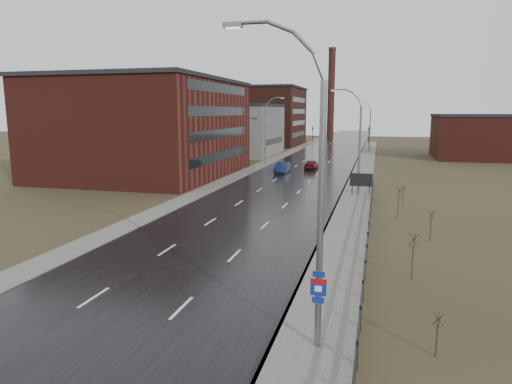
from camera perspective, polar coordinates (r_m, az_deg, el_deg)
The scene contains 25 objects.
ground at distance 19.84m, azimuth -20.68°, elevation -17.45°, with size 320.00×320.00×0.00m, color #2D2819.
road at distance 75.42m, azimuth 6.73°, elevation 3.16°, with size 14.00×300.00×0.06m, color black.
sidewalk_right at distance 49.95m, azimuth 12.33°, elevation -0.42°, with size 3.20×180.00×0.18m, color #595651.
curb_right at distance 50.04m, azimuth 10.60°, elevation -0.35°, with size 0.16×180.00×0.18m, color slate.
sidewalk_left at distance 77.00m, azimuth 0.67°, elevation 3.39°, with size 2.40×260.00×0.12m, color #595651.
warehouse_near at distance 67.11m, azimuth -13.33°, elevation 7.89°, with size 22.44×28.56×13.50m.
warehouse_mid at distance 96.55m, azimuth -2.34°, elevation 7.82°, with size 16.32×20.40×10.50m.
warehouse_far at distance 126.69m, azimuth -0.45°, elevation 9.48°, with size 26.52×24.48×15.50m.
building_right at distance 98.21m, azimuth 26.64°, elevation 6.23°, with size 18.36×16.32×8.50m.
smokestack at distance 165.10m, azimuth 9.37°, elevation 12.16°, with size 2.70×2.70×30.70m.
streetlight_main at distance 16.52m, azimuth 7.01°, elevation -0.10°, with size 3.91×0.29×12.11m.
streetlight_right_mid at distance 50.26m, azimuth 12.52°, elevation 6.24°, with size 3.36×0.28×11.35m.
streetlight_left at distance 78.37m, azimuth 1.40°, elevation 7.74°, with size 3.36×0.28×11.35m.
streetlight_right_far at distance 104.19m, azimuth 13.90°, elevation 8.02°, with size 3.36×0.28×11.35m.
guardrail at distance 33.46m, azimuth 13.88°, elevation -4.52°, with size 0.10×53.05×1.10m.
shrub_b at distance 18.74m, azimuth 21.72°, elevation -16.11°, with size 0.42×0.44×1.72m.
shrub_c at distance 25.95m, azimuth 19.02°, elevation -7.47°, with size 0.62×0.65×2.61m.
shrub_d at distance 33.98m, azimuth 21.03°, elevation -3.88°, with size 0.52×0.55×2.20m.
shrub_e at distance 40.08m, azimuth 17.39°, elevation -1.16°, with size 0.66×0.70×2.80m.
shrub_f at distance 46.73m, azimuth 17.91°, elevation -0.28°, with size 0.44×0.47×1.85m.
billboard at distance 50.08m, azimuth 13.00°, elevation 1.41°, with size 2.37×0.17×2.45m.
traffic_light_left at distance 135.48m, azimuth 7.11°, elevation 8.10°, with size 0.58×2.73×5.30m.
traffic_light_right at distance 134.22m, azimuth 13.95°, elevation 7.87°, with size 0.58×2.73×5.30m.
car_near at distance 67.21m, azimuth 3.29°, elevation 3.01°, with size 1.62×4.64×1.53m, color #0E1E47.
car_far at distance 71.79m, azimuth 6.92°, elevation 3.40°, with size 1.80×4.47×1.52m, color #4F0D14.
Camera 1 is at (10.70, -14.12, 8.94)m, focal length 32.00 mm.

